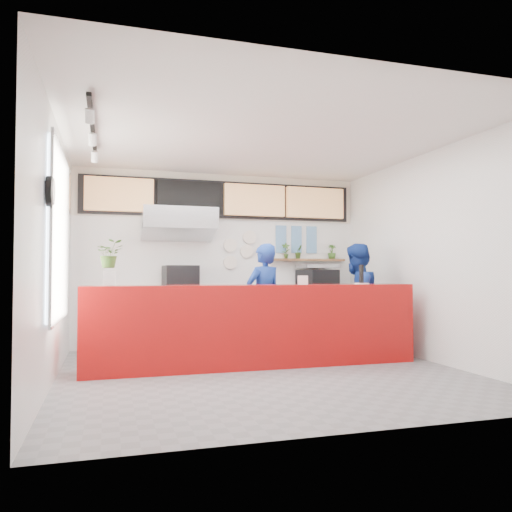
{
  "coord_description": "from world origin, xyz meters",
  "views": [
    {
      "loc": [
        -1.9,
        -6.08,
        1.26
      ],
      "look_at": [
        0.1,
        0.7,
        1.5
      ],
      "focal_mm": 35.0,
      "sensor_mm": 36.0,
      "label": 1
    }
  ],
  "objects": [
    {
      "name": "window_frame",
      "position": [
        -2.45,
        0.3,
        1.7
      ],
      "size": [
        0.03,
        2.3,
        2.0
      ],
      "primitive_type": "cube",
      "color": "#B2B5BA",
      "rests_on": "wall_left"
    },
    {
      "name": "prep_bench",
      "position": [
        -0.8,
        2.2,
        0.45
      ],
      "size": [
        1.8,
        0.6,
        0.9
      ],
      "primitive_type": "cube",
      "color": "#B2B5BA",
      "rests_on": "ground"
    },
    {
      "name": "menu_board_mid_left",
      "position": [
        -0.59,
        2.38,
        2.55
      ],
      "size": [
        1.1,
        0.1,
        0.55
      ],
      "primitive_type": "cube",
      "color": "black",
      "rests_on": "wall_back"
    },
    {
      "name": "photo_frame_b",
      "position": [
        1.4,
        2.48,
        2.0
      ],
      "size": [
        0.2,
        0.02,
        0.25
      ],
      "primitive_type": "cube",
      "color": "#598CBF",
      "rests_on": "wall_back"
    },
    {
      "name": "glass_vase",
      "position": [
        -1.89,
        0.31,
        1.2
      ],
      "size": [
        0.17,
        0.17,
        0.2
      ],
      "primitive_type": "cylinder",
      "rotation": [
        0.0,
        0.0,
        0.08
      ],
      "color": "silver",
      "rests_on": "service_counter"
    },
    {
      "name": "photo_frame_f",
      "position": [
        1.7,
        2.48,
        1.75
      ],
      "size": [
        0.2,
        0.02,
        0.25
      ],
      "primitive_type": "cube",
      "color": "#598CBF",
      "rests_on": "wall_back"
    },
    {
      "name": "soffit",
      "position": [
        0.0,
        2.46,
        2.55
      ],
      "size": [
        4.8,
        0.04,
        0.65
      ],
      "primitive_type": "cube",
      "color": "black",
      "rests_on": "wall_back"
    },
    {
      "name": "espresso_tray",
      "position": [
        1.7,
        2.2,
        1.38
      ],
      "size": [
        0.71,
        0.53,
        0.06
      ],
      "primitive_type": "cube",
      "rotation": [
        0.0,
        0.0,
        0.11
      ],
      "color": "#A0A4A7",
      "rests_on": "espresso_machine"
    },
    {
      "name": "staff_center",
      "position": [
        0.29,
        0.96,
        0.85
      ],
      "size": [
        0.73,
        0.61,
        1.69
      ],
      "primitive_type": "imported",
      "rotation": [
        0.0,
        0.0,
        3.53
      ],
      "color": "navy",
      "rests_on": "ground"
    },
    {
      "name": "photo_frame_d",
      "position": [
        1.1,
        2.48,
        1.75
      ],
      "size": [
        0.2,
        0.02,
        0.25
      ],
      "primitive_type": "cube",
      "color": "#598CBF",
      "rests_on": "wall_back"
    },
    {
      "name": "wall_clock_face",
      "position": [
        -2.43,
        -0.9,
        2.05
      ],
      "size": [
        0.02,
        0.26,
        0.26
      ],
      "primitive_type": "cylinder",
      "rotation": [
        0.0,
        1.57,
        0.0
      ],
      "color": "white",
      "rests_on": "wall_left"
    },
    {
      "name": "dec_plate_c",
      "position": [
        0.15,
        2.47,
        1.45
      ],
      "size": [
        0.24,
        0.03,
        0.24
      ],
      "primitive_type": "cylinder",
      "rotation": [
        1.57,
        0.0,
        0.0
      ],
      "color": "silver",
      "rests_on": "wall_back"
    },
    {
      "name": "floor",
      "position": [
        0.0,
        0.0,
        0.0
      ],
      "size": [
        5.0,
        5.0,
        0.0
      ],
      "primitive_type": "plane",
      "color": "slate",
      "rests_on": "ground"
    },
    {
      "name": "herb_a",
      "position": [
        1.16,
        2.4,
        1.66
      ],
      "size": [
        0.18,
        0.14,
        0.29
      ],
      "primitive_type": "imported",
      "rotation": [
        0.0,
        0.0,
        -0.28
      ],
      "color": "#335B20",
      "rests_on": "herb_shelf"
    },
    {
      "name": "espresso_machine",
      "position": [
        1.7,
        2.2,
        1.11
      ],
      "size": [
        0.77,
        0.65,
        0.42
      ],
      "primitive_type": "cube",
      "rotation": [
        0.0,
        0.0,
        0.33
      ],
      "color": "black",
      "rests_on": "right_bench"
    },
    {
      "name": "pepper_mill",
      "position": [
        1.58,
        0.36,
        1.25
      ],
      "size": [
        0.08,
        0.08,
        0.26
      ],
      "primitive_type": "cylinder",
      "rotation": [
        0.0,
        0.0,
        -0.29
      ],
      "color": "black",
      "rests_on": "white_plate"
    },
    {
      "name": "dec_plate_b",
      "position": [
        0.45,
        2.47,
        1.65
      ],
      "size": [
        0.24,
        0.03,
        0.24
      ],
      "primitive_type": "cylinder",
      "rotation": [
        1.57,
        0.0,
        0.0
      ],
      "color": "silver",
      "rests_on": "wall_back"
    },
    {
      "name": "menu_board_far_left",
      "position": [
        -1.75,
        2.38,
        2.55
      ],
      "size": [
        1.1,
        0.1,
        0.55
      ],
      "primitive_type": "cube",
      "color": "tan",
      "rests_on": "wall_back"
    },
    {
      "name": "cream_band",
      "position": [
        0.0,
        2.49,
        2.6
      ],
      "size": [
        5.0,
        0.02,
        0.8
      ],
      "primitive_type": "cube",
      "color": "beige",
      "rests_on": "wall_back"
    },
    {
      "name": "menu_board_far_right",
      "position": [
        1.73,
        2.38,
        2.55
      ],
      "size": [
        1.1,
        0.1,
        0.55
      ],
      "primitive_type": "cube",
      "color": "tan",
      "rests_on": "wall_back"
    },
    {
      "name": "menu_board_mid_right",
      "position": [
        0.57,
        2.38,
        2.55
      ],
      "size": [
        1.1,
        0.1,
        0.55
      ],
      "primitive_type": "cube",
      "color": "tan",
      "rests_on": "wall_back"
    },
    {
      "name": "wall_left",
      "position": [
        -2.5,
        0.0,
        1.5
      ],
      "size": [
        0.0,
        5.0,
        5.0
      ],
      "primitive_type": "plane",
      "rotation": [
        1.57,
        0.0,
        1.57
      ],
      "color": "white",
      "rests_on": "ground"
    },
    {
      "name": "wall_back",
      "position": [
        0.0,
        2.5,
        1.5
      ],
      "size": [
        5.0,
        0.0,
        5.0
      ],
      "primitive_type": "plane",
      "rotation": [
        1.57,
        0.0,
        0.0
      ],
      "color": "white",
      "rests_on": "ground"
    },
    {
      "name": "photo_frame_e",
      "position": [
        1.4,
        2.48,
        1.75
      ],
      "size": [
        0.2,
        0.02,
        0.25
      ],
      "primitive_type": "cube",
      "color": "#598CBF",
      "rests_on": "wall_back"
    },
    {
      "name": "hood_lip",
      "position": [
        -0.8,
        2.15,
        1.95
      ],
      "size": [
        1.2,
        0.69,
        0.31
      ],
      "primitive_type": "cube",
      "rotation": [
        -0.35,
        0.0,
        0.0
      ],
      "color": "#B2B5BA",
      "rests_on": "ceiling"
    },
    {
      "name": "dec_plate_d",
      "position": [
        0.5,
        2.47,
        1.9
      ],
      "size": [
        0.24,
        0.03,
        0.24
      ],
      "primitive_type": "cylinder",
      "rotation": [
        1.57,
        0.0,
        0.0
      ],
      "color": "silver",
      "rests_on": "wall_back"
    },
    {
      "name": "ceiling",
      "position": [
        0.0,
        0.0,
        3.0
      ],
      "size": [
        5.0,
        5.0,
        0.0
      ],
      "primitive_type": "plane",
      "rotation": [
        3.14,
        0.0,
        0.0
      ],
      "color": "silver"
    },
    {
      "name": "panini_oven",
      "position": [
        -0.77,
        2.2,
        1.14
      ],
      "size": [
        0.56,
        0.56,
        0.48
      ],
      "primitive_type": "cube",
      "rotation": [
        0.0,
        0.0,
        0.05
      ],
      "color": "black",
      "rests_on": "prep_bench"
    },
    {
      "name": "photo_frame_c",
      "position": [
        1.7,
        2.48,
        2.0
      ],
      "size": [
        0.2,
        0.02,
        0.25
      ],
      "primitive_type": "cube",
      "color": "#598CBF",
      "rests_on": "wall_back"
    },
    {
      "name": "right_bench",
      "position": [
        1.5,
        2.2,
        0.45
      ],
      "size": [
        1.8,
        0.6,
        0.9
      ],
      "primitive_type": "cube",
      "color": "#B2B5BA",
      "rests_on": "ground"
    },
    {
      "name": "service_counter",
      "position": [
        0.0,
        0.4,
        0.55
      ],
      "size": [
        4.5,
        0.6,
        1.1
      ],
      "primitive_type": "cube",
      "color": "#A00C0B",
      "rests_on": "ground"
    },
    {
      "name": "dec_plate_a",
      "position": [
        0.15,
        2.47,
        1.75
      ],
      "size": [
        0.24,
        0.03,
        0.24
      ],
      "primitive_type": "cylinder",
      "rotation": [
        1.57,
        0.0,
        0.0
      ],
      "color": "silver",
      "rests_on": "wall_back"
    },
    {
      "name": "herb_b",
      "position": [
        1.41,
        2.4,
        1.65
      ],
      "size": [
        0.17,
        0.16,
        0.26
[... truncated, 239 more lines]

